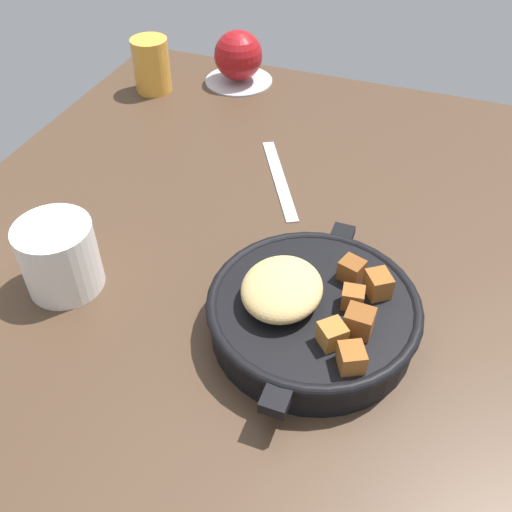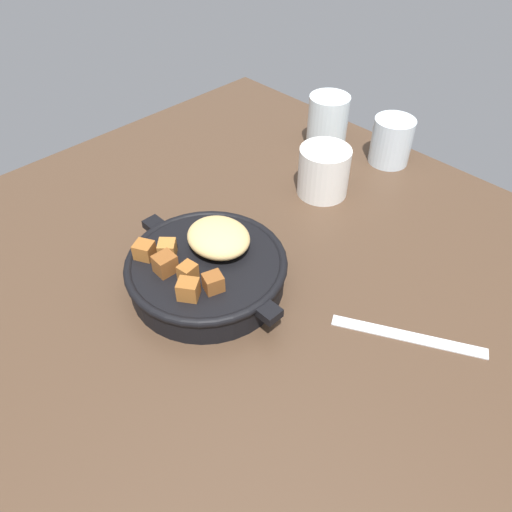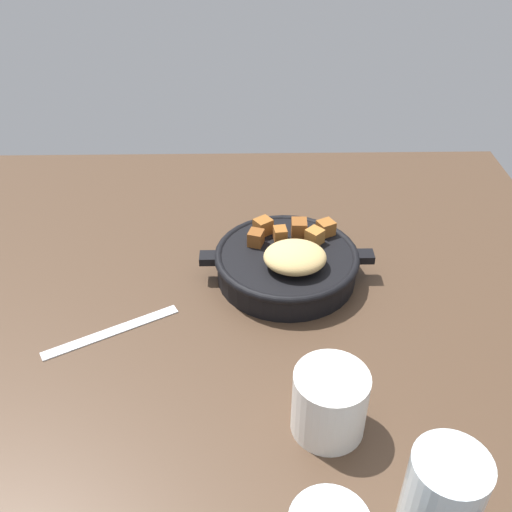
{
  "view_description": "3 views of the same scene",
  "coord_description": "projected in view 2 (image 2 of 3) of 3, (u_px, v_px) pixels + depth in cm",
  "views": [
    {
      "loc": [
        -44.2,
        -12.4,
        46.32
      ],
      "look_at": [
        -2.31,
        3.16,
        4.99
      ],
      "focal_mm": 40.91,
      "sensor_mm": 36.0,
      "label": 1
    },
    {
      "loc": [
        32.46,
        -32.58,
        48.97
      ],
      "look_at": [
        -1.82,
        1.01,
        4.4
      ],
      "focal_mm": 35.1,
      "sensor_mm": 36.0,
      "label": 2
    },
    {
      "loc": [
        -0.39,
        64.99,
        54.52
      ],
      "look_at": [
        -1.63,
        -2.11,
        5.46
      ],
      "focal_mm": 41.07,
      "sensor_mm": 36.0,
      "label": 3
    }
  ],
  "objects": [
    {
      "name": "cast_iron_skillet",
      "position": [
        207.0,
        267.0,
        0.66
      ],
      "size": [
        25.64,
        21.36,
        7.54
      ],
      "color": "black",
      "rests_on": "ground_plane"
    },
    {
      "name": "butter_knife",
      "position": [
        408.0,
        336.0,
        0.61
      ],
      "size": [
        17.14,
        10.48,
        0.36
      ],
      "primitive_type": "cube",
      "rotation": [
        0.0,
        0.0,
        0.51
      ],
      "color": "silver",
      "rests_on": "ground_plane"
    },
    {
      "name": "water_glass_tall",
      "position": [
        328.0,
        122.0,
        0.91
      ],
      "size": [
        7.28,
        7.28,
        9.93
      ],
      "primitive_type": "cylinder",
      "color": "silver",
      "rests_on": "ground_plane"
    },
    {
      "name": "ground_plane",
      "position": [
        260.0,
        296.0,
        0.68
      ],
      "size": [
        102.29,
        91.61,
        2.4
      ],
      "primitive_type": "cube",
      "color": "#473323"
    },
    {
      "name": "water_glass_short",
      "position": [
        391.0,
        141.0,
        0.88
      ],
      "size": [
        7.09,
        7.09,
        8.17
      ],
      "primitive_type": "cylinder",
      "color": "silver",
      "rests_on": "ground_plane"
    },
    {
      "name": "ceramic_mug_white",
      "position": [
        324.0,
        171.0,
        0.81
      ],
      "size": [
        8.26,
        8.26,
        8.09
      ],
      "primitive_type": "cylinder",
      "color": "silver",
      "rests_on": "ground_plane"
    }
  ]
}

